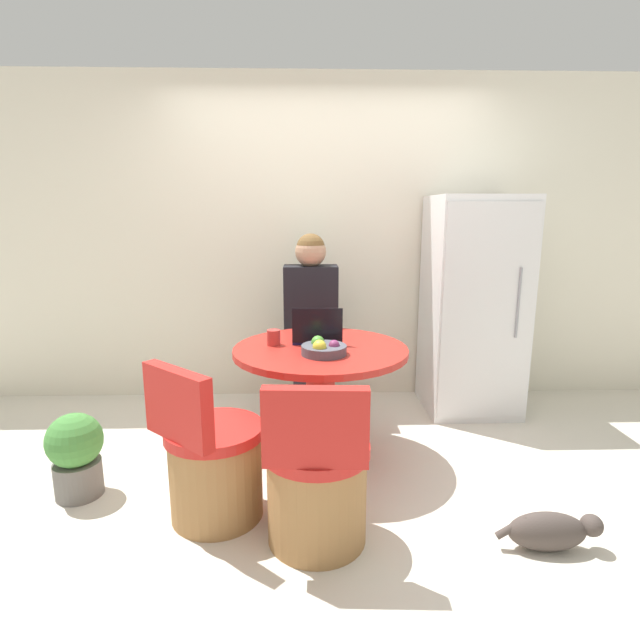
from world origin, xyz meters
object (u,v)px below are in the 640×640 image
potted_plant (76,453)px  chair_near_camera (317,486)px  person_seated (311,314)px  laptop (317,335)px  dining_table (320,378)px  fruit_bowl (323,349)px  refrigerator (473,306)px  chair_near_left_corner (213,465)px  cat (551,531)px

potted_plant → chair_near_camera: bearing=-18.4°
person_seated → laptop: size_ratio=4.43×
dining_table → fruit_bowl: fruit_bowl is taller
refrigerator → chair_near_left_corner: 2.33m
chair_near_camera → dining_table: bearing=-90.0°
potted_plant → refrigerator: bearing=25.1°
cat → laptop: bearing=137.2°
dining_table → cat: bearing=-42.4°
chair_near_camera → refrigerator: bearing=-124.4°
chair_near_left_corner → person_seated: 1.57m
chair_near_camera → chair_near_left_corner: bearing=-19.4°
potted_plant → laptop: bearing=21.7°
chair_near_camera → fruit_bowl: chair_near_camera is taller
cat → chair_near_camera: bearing=177.2°
refrigerator → fruit_bowl: size_ratio=6.25×
person_seated → fruit_bowl: (0.06, -0.92, -0.02)m
chair_near_left_corner → fruit_bowl: (0.58, 0.48, 0.47)m
cat → fruit_bowl: bearing=144.9°
refrigerator → potted_plant: size_ratio=3.50×
laptop → potted_plant: size_ratio=0.66×
fruit_bowl → potted_plant: fruit_bowl is taller
chair_near_left_corner → fruit_bowl: 0.89m
chair_near_left_corner → potted_plant: chair_near_left_corner is taller
dining_table → fruit_bowl: 0.28m
fruit_bowl → cat: size_ratio=0.54×
chair_near_camera → potted_plant: size_ratio=1.76×
chair_near_camera → cat: (1.08, -0.10, -0.19)m
refrigerator → potted_plant: (-2.55, -1.20, -0.58)m
dining_table → cat: dining_table is taller
chair_near_camera → potted_plant: (-1.31, 0.43, -0.03)m
fruit_bowl → laptop: bearing=96.2°
dining_table → fruit_bowl: bearing=-85.5°
person_seated → laptop: person_seated is taller
cat → potted_plant: 2.45m
refrigerator → chair_near_camera: bearing=-127.3°
person_seated → laptop: 0.64m
refrigerator → cat: bearing=-95.3°
chair_near_left_corner → cat: bearing=-149.3°
refrigerator → person_seated: size_ratio=1.20×
cat → potted_plant: potted_plant is taller
refrigerator → cat: 1.89m
chair_near_left_corner → refrigerator: bearing=-99.6°
chair_near_left_corner → potted_plant: (-0.79, 0.22, -0.03)m
chair_near_left_corner → potted_plant: 0.82m
laptop → dining_table: bearing=98.6°
refrigerator → fruit_bowl: bearing=-141.6°
refrigerator → person_seated: (-1.25, -0.02, -0.05)m
potted_plant → person_seated: bearing=42.0°
chair_near_camera → potted_plant: bearing=-15.4°
person_seated → laptop: (0.03, -0.64, -0.00)m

